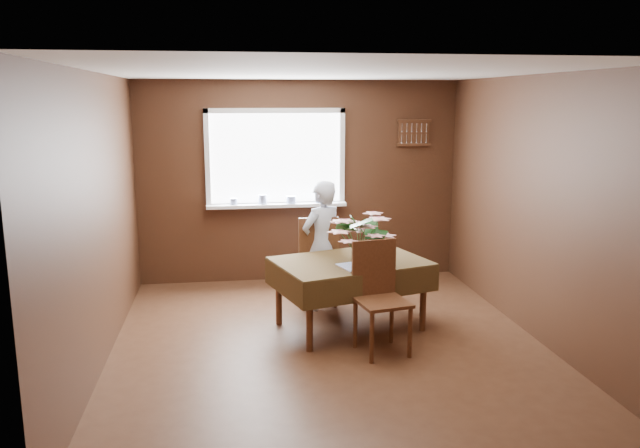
{
  "coord_description": "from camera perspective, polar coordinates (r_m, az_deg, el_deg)",
  "views": [
    {
      "loc": [
        -0.9,
        -5.45,
        2.27
      ],
      "look_at": [
        0.0,
        0.55,
        1.05
      ],
      "focal_mm": 35.0,
      "sensor_mm": 36.0,
      "label": 1
    }
  ],
  "objects": [
    {
      "name": "wall_left",
      "position": [
        5.65,
        -19.59,
        0.3
      ],
      "size": [
        0.0,
        4.5,
        4.5
      ],
      "primitive_type": "plane",
      "rotation": [
        1.57,
        0.0,
        1.57
      ],
      "color": "#57331F",
      "rests_on": "floor"
    },
    {
      "name": "wall_back",
      "position": [
        7.82,
        -1.86,
        3.88
      ],
      "size": [
        4.0,
        0.0,
        4.0
      ],
      "primitive_type": "plane",
      "rotation": [
        1.57,
        0.0,
        0.0
      ],
      "color": "#57331F",
      "rests_on": "floor"
    },
    {
      "name": "spoon_rack",
      "position": [
        8.03,
        8.58,
        8.25
      ],
      "size": [
        0.44,
        0.05,
        0.33
      ],
      "color": "#522E1A",
      "rests_on": "wall_back"
    },
    {
      "name": "chair_far",
      "position": [
        6.88,
        -0.27,
        -3.08
      ],
      "size": [
        0.45,
        0.45,
        1.02
      ],
      "rotation": [
        0.0,
        0.0,
        3.17
      ],
      "color": "#522E1A",
      "rests_on": "floor"
    },
    {
      "name": "table_knife",
      "position": [
        6.03,
        4.72,
        -3.67
      ],
      "size": [
        0.11,
        0.18,
        0.0
      ],
      "primitive_type": "cube",
      "rotation": [
        0.0,
        0.0,
        0.5
      ],
      "color": "silver",
      "rests_on": "dining_table"
    },
    {
      "name": "window_assembly",
      "position": [
        7.73,
        -3.99,
        4.59
      ],
      "size": [
        1.72,
        0.2,
        1.22
      ],
      "color": "white",
      "rests_on": "wall_back"
    },
    {
      "name": "floor",
      "position": [
        5.97,
        0.8,
        -10.97
      ],
      "size": [
        4.5,
        4.5,
        0.0
      ],
      "primitive_type": "plane",
      "color": "#462718",
      "rests_on": "ground"
    },
    {
      "name": "wall_right",
      "position": [
        6.26,
        19.21,
        1.35
      ],
      "size": [
        0.0,
        4.5,
        4.5
      ],
      "primitive_type": "plane",
      "rotation": [
        1.57,
        0.0,
        -1.57
      ],
      "color": "#57331F",
      "rests_on": "floor"
    },
    {
      "name": "ceiling",
      "position": [
        5.53,
        0.87,
        13.74
      ],
      "size": [
        4.5,
        4.5,
        0.0
      ],
      "primitive_type": "plane",
      "rotation": [
        3.14,
        0.0,
        0.0
      ],
      "color": "white",
      "rests_on": "wall_back"
    },
    {
      "name": "wall_front",
      "position": [
        3.48,
        6.92,
        -5.8
      ],
      "size": [
        4.0,
        0.0,
        4.0
      ],
      "primitive_type": "plane",
      "rotation": [
        -1.57,
        0.0,
        0.0
      ],
      "color": "#57331F",
      "rests_on": "floor"
    },
    {
      "name": "side_plate",
      "position": [
        6.49,
        5.66,
        -2.63
      ],
      "size": [
        0.31,
        0.31,
        0.01
      ],
      "primitive_type": "cylinder",
      "rotation": [
        0.0,
        0.0,
        0.23
      ],
      "color": "white",
      "rests_on": "dining_table"
    },
    {
      "name": "chair_near",
      "position": [
        5.72,
        5.38,
        -6.22
      ],
      "size": [
        0.51,
        0.51,
        1.01
      ],
      "rotation": [
        0.0,
        0.0,
        0.19
      ],
      "color": "#522E1A",
      "rests_on": "floor"
    },
    {
      "name": "seated_woman",
      "position": [
        6.77,
        0.18,
        -1.97
      ],
      "size": [
        0.62,
        0.56,
        1.42
      ],
      "primitive_type": "imported",
      "rotation": [
        0.0,
        0.0,
        3.68
      ],
      "color": "white",
      "rests_on": "floor"
    },
    {
      "name": "dining_table",
      "position": [
        6.21,
        2.79,
        -4.08
      ],
      "size": [
        1.66,
        1.35,
        0.71
      ],
      "rotation": [
        0.0,
        0.0,
        0.29
      ],
      "color": "#522E1A",
      "rests_on": "floor"
    },
    {
      "name": "flower_bouquet",
      "position": [
        5.96,
        3.58,
        -0.77
      ],
      "size": [
        0.57,
        0.57,
        0.49
      ],
      "rotation": [
        0.0,
        0.0,
        -0.43
      ],
      "color": "white",
      "rests_on": "dining_table"
    }
  ]
}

